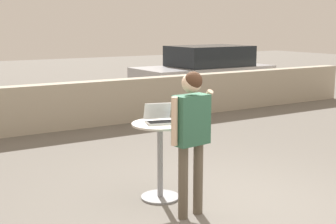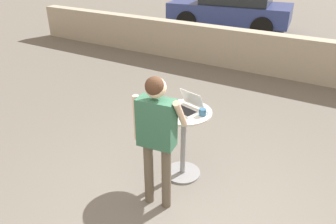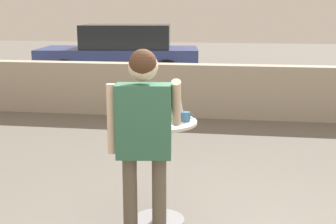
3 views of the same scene
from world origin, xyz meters
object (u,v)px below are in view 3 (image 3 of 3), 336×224
Objects in this scene: standing_person at (144,130)px; cafe_table at (158,159)px; parked_car_near_street at (121,53)px; coffee_mug at (185,117)px; laptop at (160,114)px.

cafe_table is at bearing 91.10° from standing_person.
cafe_table is at bearing -73.24° from parked_car_near_street.
standing_person is (-0.23, -0.67, 0.04)m from coffee_mug.
laptop is 8.39m from parked_car_near_street.
parked_car_near_street is at bearing 106.95° from laptop.
standing_person is at bearing -88.90° from cafe_table.
coffee_mug is 8.49m from parked_car_near_street.
parked_car_near_street reaches higher than cafe_table.
parked_car_near_street is (-2.45, 8.03, -0.22)m from laptop.
coffee_mug is (0.23, -0.03, -0.01)m from laptop.
standing_person is at bearing -109.01° from coffee_mug.
coffee_mug is at bearing -6.83° from laptop.
cafe_table is 0.46m from coffee_mug.
coffee_mug is 0.07× the size of standing_person.
parked_car_near_street is (-2.67, 8.05, -0.20)m from coffee_mug.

